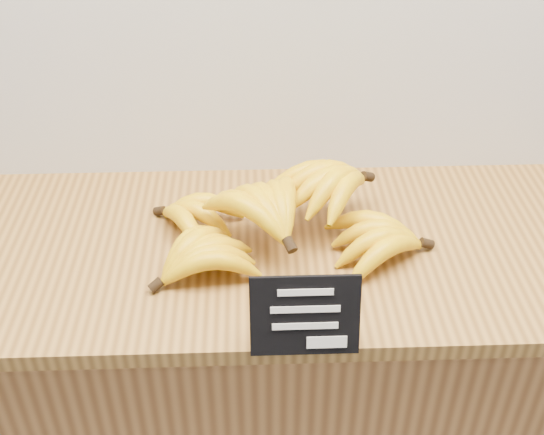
# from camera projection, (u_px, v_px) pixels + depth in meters

# --- Properties ---
(counter) EXTENTS (1.37, 0.50, 0.90)m
(counter) POSITION_uv_depth(u_px,v_px,m) (271.00, 410.00, 1.53)
(counter) COLOR #956130
(counter) RESTS_ON ground
(counter_top) EXTENTS (1.33, 0.54, 0.03)m
(counter_top) POSITION_uv_depth(u_px,v_px,m) (271.00, 248.00, 1.26)
(counter_top) COLOR olive
(counter_top) RESTS_ON counter
(chalkboard_sign) EXTENTS (0.16, 0.04, 0.13)m
(chalkboard_sign) POSITION_uv_depth(u_px,v_px,m) (305.00, 316.00, 1.00)
(chalkboard_sign) COLOR black
(chalkboard_sign) RESTS_ON counter_top
(banana_pile) EXTENTS (0.50, 0.31, 0.12)m
(banana_pile) POSITION_uv_depth(u_px,v_px,m) (275.00, 220.00, 1.20)
(banana_pile) COLOR #E9BC09
(banana_pile) RESTS_ON counter_top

